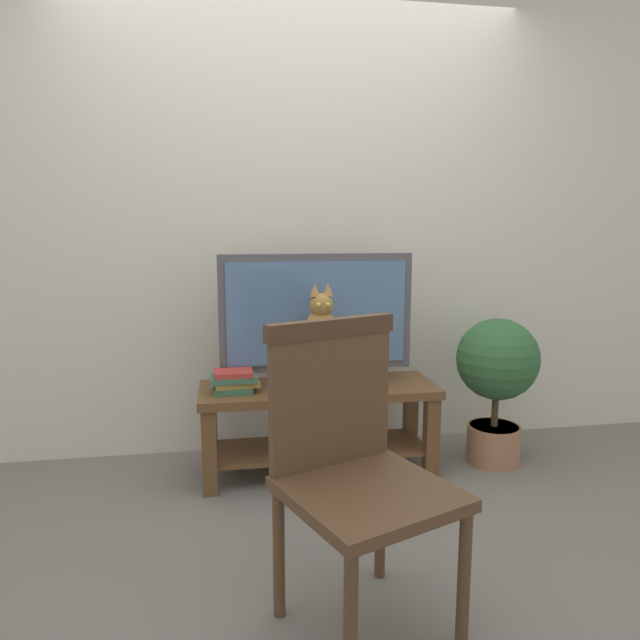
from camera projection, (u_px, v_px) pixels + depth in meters
The scene contains 9 objects.
ground_plane at pixel (328, 530), 2.46m from camera, with size 12.00×12.00×0.00m, color slate.
back_wall at pixel (295, 206), 3.26m from camera, with size 7.00×0.12×2.80m, color beige.
tv_stand at pixel (318, 412), 3.00m from camera, with size 1.22×0.43×0.47m.
tv at pixel (317, 316), 2.97m from camera, with size 1.00×0.20×0.68m.
media_box at pixel (320, 383), 2.90m from camera, with size 0.40×0.24×0.07m.
cat at pixel (321, 342), 2.86m from camera, with size 0.20×0.33×0.48m.
wooden_chair at pixel (352, 453), 1.85m from camera, with size 0.62×0.62×0.99m.
book_stack at pixel (234, 381), 2.85m from camera, with size 0.25×0.16×0.11m.
potted_plant at pixel (497, 374), 3.10m from camera, with size 0.44×0.44×0.80m.
Camera 1 is at (-0.42, -2.25, 1.29)m, focal length 32.27 mm.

